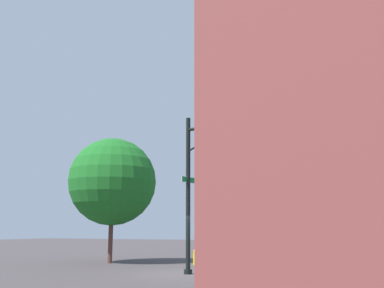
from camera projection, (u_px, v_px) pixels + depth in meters
ground_plane at (188, 274)px, 19.25m from camera, size 120.00×120.00×0.00m
signal_pole_assembly at (232, 152)px, 18.83m from camera, size 5.75×1.97×6.96m
utility_pole at (236, 186)px, 25.98m from camera, size 1.34×1.38×8.48m
fire_hydrant at (195, 257)px, 24.26m from camera, size 0.33×0.24×0.83m
tree_near at (112, 182)px, 26.35m from camera, size 5.15×5.15×7.26m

